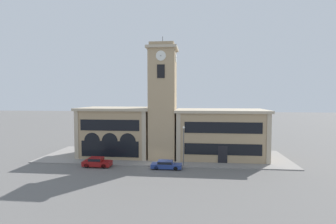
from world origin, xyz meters
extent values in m
plane|color=#605E5B|center=(0.00, 0.00, 0.00)|extent=(300.00, 300.00, 0.00)
cube|color=gray|center=(0.00, 6.86, 0.07)|extent=(43.25, 13.72, 0.15)
cube|color=tan|center=(0.00, 5.17, 9.43)|extent=(4.46, 4.46, 18.86)
cube|color=tan|center=(0.00, 5.17, 19.08)|extent=(5.16, 5.16, 0.45)
cube|color=tan|center=(0.00, 5.17, 19.61)|extent=(4.11, 4.11, 0.60)
cylinder|color=#4C4C51|center=(0.00, 5.17, 20.51)|extent=(0.10, 0.10, 1.20)
cylinder|color=silver|center=(0.00, 2.89, 17.54)|extent=(1.64, 0.10, 1.64)
cylinder|color=black|center=(0.00, 2.82, 17.54)|extent=(0.13, 0.04, 0.13)
cylinder|color=silver|center=(2.28, 5.17, 17.54)|extent=(0.10, 1.64, 1.64)
cylinder|color=black|center=(2.35, 5.17, 17.54)|extent=(0.04, 0.13, 0.13)
cube|color=black|center=(0.00, 2.90, 15.02)|extent=(1.25, 0.10, 2.20)
cube|color=tan|center=(-8.76, 7.33, 4.22)|extent=(12.47, 8.78, 8.43)
cube|color=tan|center=(-8.76, 7.33, 8.66)|extent=(13.17, 9.48, 0.45)
cube|color=tan|center=(-14.65, 2.88, 4.22)|extent=(0.70, 0.16, 8.43)
cube|color=tan|center=(-2.88, 2.88, 4.22)|extent=(0.70, 0.16, 8.43)
cube|color=black|center=(-8.76, 2.90, 6.07)|extent=(10.22, 0.10, 1.85)
cube|color=black|center=(-8.76, 2.90, 2.02)|extent=(9.97, 0.10, 2.70)
cylinder|color=black|center=(-11.88, 2.89, 3.37)|extent=(2.74, 0.06, 2.74)
cylinder|color=black|center=(-8.76, 2.89, 3.37)|extent=(2.74, 0.06, 2.74)
cylinder|color=black|center=(-5.65, 2.89, 3.37)|extent=(2.74, 0.06, 2.74)
cube|color=tan|center=(10.08, 7.33, 4.08)|extent=(15.09, 8.78, 8.16)
cube|color=tan|center=(10.08, 7.33, 8.39)|extent=(15.79, 9.48, 0.45)
cube|color=tan|center=(2.88, 2.88, 4.08)|extent=(0.70, 0.16, 8.16)
cube|color=tan|center=(17.27, 2.88, 4.08)|extent=(0.70, 0.16, 8.16)
cube|color=black|center=(10.08, 2.90, 5.88)|extent=(12.38, 0.10, 1.80)
cube|color=black|center=(10.08, 2.89, 1.47)|extent=(1.50, 0.12, 2.94)
cube|color=black|center=(10.08, 2.90, 2.35)|extent=(12.38, 0.10, 1.83)
cube|color=maroon|center=(-9.44, -1.11, 0.57)|extent=(4.34, 1.87, 0.74)
cube|color=maroon|center=(-9.61, -1.11, 1.20)|extent=(2.09, 1.67, 0.54)
cube|color=black|center=(-9.61, -1.11, 1.20)|extent=(2.00, 1.71, 0.40)
cylinder|color=black|center=(-8.09, -0.31, 0.36)|extent=(0.72, 0.23, 0.72)
cylinder|color=black|center=(-8.10, -1.93, 0.36)|extent=(0.72, 0.23, 0.72)
cylinder|color=black|center=(-10.77, -0.29, 0.36)|extent=(0.72, 0.23, 0.72)
cylinder|color=black|center=(-10.78, -1.91, 0.36)|extent=(0.72, 0.23, 0.72)
cube|color=navy|center=(1.38, -1.11, 0.48)|extent=(4.62, 1.74, 0.61)
cube|color=navy|center=(1.19, -1.11, 1.02)|extent=(2.22, 1.55, 0.48)
cube|color=black|center=(1.19, -1.11, 1.02)|extent=(2.14, 1.58, 0.36)
cylinder|color=black|center=(2.81, -0.38, 0.31)|extent=(0.63, 0.22, 0.63)
cylinder|color=black|center=(2.80, -1.86, 0.31)|extent=(0.63, 0.22, 0.63)
cylinder|color=black|center=(-0.05, -0.36, 0.31)|extent=(0.63, 0.22, 0.63)
cylinder|color=black|center=(-0.06, -1.84, 0.31)|extent=(0.63, 0.22, 0.63)
cylinder|color=#4C4C51|center=(3.87, 0.46, 3.05)|extent=(0.12, 0.12, 5.79)
sphere|color=silver|center=(3.87, 0.46, 6.12)|extent=(0.36, 0.36, 0.36)
camera|label=1|loc=(5.80, -39.70, 10.88)|focal=28.00mm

